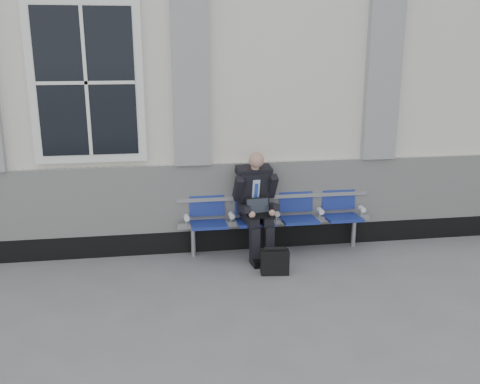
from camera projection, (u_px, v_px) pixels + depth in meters
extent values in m
plane|color=slate|center=(52.00, 312.00, 5.58)|extent=(70.00, 70.00, 0.00)
cube|color=silver|center=(80.00, 83.00, 8.35)|extent=(14.00, 4.00, 4.20)
cube|color=black|center=(71.00, 247.00, 6.94)|extent=(14.00, 0.10, 0.30)
cube|color=silver|center=(67.00, 203.00, 6.77)|extent=(14.00, 0.08, 0.90)
cube|color=#919497|center=(190.00, 69.00, 6.55)|extent=(0.45, 0.14, 2.40)
cube|color=#919497|center=(383.00, 68.00, 6.92)|extent=(0.45, 0.14, 2.40)
cube|color=white|center=(87.00, 82.00, 6.42)|extent=(1.35, 0.10, 1.95)
cube|color=black|center=(86.00, 83.00, 6.37)|extent=(1.15, 0.02, 1.75)
cube|color=#9EA0A3|center=(276.00, 221.00, 7.10)|extent=(2.60, 0.07, 0.07)
cube|color=#9EA0A3|center=(274.00, 196.00, 7.13)|extent=(2.60, 0.05, 0.05)
cylinder|color=#9EA0A3|center=(193.00, 242.00, 7.00)|extent=(0.06, 0.06, 0.39)
cylinder|color=#9EA0A3|center=(354.00, 233.00, 7.33)|extent=(0.06, 0.06, 0.39)
cube|color=navy|center=(209.00, 225.00, 6.88)|extent=(0.46, 0.42, 0.07)
cube|color=navy|center=(207.00, 201.00, 7.01)|extent=(0.46, 0.10, 0.40)
cube|color=navy|center=(254.00, 222.00, 6.97)|extent=(0.46, 0.42, 0.07)
cube|color=navy|center=(252.00, 199.00, 7.10)|extent=(0.46, 0.10, 0.40)
cube|color=navy|center=(299.00, 220.00, 7.06)|extent=(0.46, 0.42, 0.07)
cube|color=navy|center=(296.00, 197.00, 7.19)|extent=(0.46, 0.10, 0.40)
cube|color=navy|center=(342.00, 218.00, 7.15)|extent=(0.46, 0.42, 0.07)
cube|color=navy|center=(338.00, 195.00, 7.28)|extent=(0.46, 0.10, 0.40)
cylinder|color=white|center=(187.00, 218.00, 6.84)|extent=(0.07, 0.12, 0.07)
cylinder|color=white|center=(231.00, 215.00, 6.93)|extent=(0.07, 0.12, 0.07)
cylinder|color=white|center=(277.00, 213.00, 7.02)|extent=(0.07, 0.12, 0.07)
cylinder|color=white|center=(321.00, 211.00, 7.11)|extent=(0.07, 0.12, 0.07)
cylinder|color=white|center=(362.00, 209.00, 7.20)|extent=(0.07, 0.12, 0.07)
cube|color=black|center=(256.00, 262.00, 6.73)|extent=(0.13, 0.25, 0.08)
cube|color=black|center=(270.00, 261.00, 6.78)|extent=(0.13, 0.25, 0.08)
cube|color=black|center=(255.00, 245.00, 6.73)|extent=(0.13, 0.13, 0.47)
cube|color=black|center=(269.00, 244.00, 6.78)|extent=(0.13, 0.13, 0.47)
cube|color=black|center=(250.00, 219.00, 6.85)|extent=(0.18, 0.43, 0.13)
cube|color=black|center=(264.00, 217.00, 6.89)|extent=(0.18, 0.43, 0.13)
cube|color=black|center=(253.00, 191.00, 6.96)|extent=(0.43, 0.36, 0.59)
cube|color=#C1D8FD|center=(256.00, 192.00, 6.85)|extent=(0.10, 0.10, 0.33)
cube|color=blue|center=(256.00, 194.00, 6.85)|extent=(0.05, 0.08, 0.28)
cube|color=black|center=(254.00, 171.00, 6.86)|extent=(0.47, 0.27, 0.13)
cylinder|color=tan|center=(255.00, 166.00, 6.80)|extent=(0.10, 0.10, 0.09)
sphere|color=tan|center=(256.00, 160.00, 6.72)|extent=(0.20, 0.20, 0.20)
cube|color=black|center=(238.00, 189.00, 6.80)|extent=(0.12, 0.28, 0.35)
cube|color=black|center=(272.00, 186.00, 6.91)|extent=(0.12, 0.28, 0.35)
cube|color=black|center=(245.00, 209.00, 6.71)|extent=(0.12, 0.30, 0.13)
cube|color=black|center=(273.00, 207.00, 6.80)|extent=(0.12, 0.30, 0.13)
sphere|color=tan|center=(252.00, 215.00, 6.61)|extent=(0.08, 0.08, 0.08)
sphere|color=tan|center=(272.00, 213.00, 6.68)|extent=(0.08, 0.08, 0.08)
cube|color=black|center=(260.00, 215.00, 6.73)|extent=(0.33, 0.25, 0.02)
cube|color=black|center=(258.00, 206.00, 6.80)|extent=(0.32, 0.12, 0.20)
cube|color=black|center=(258.00, 206.00, 6.80)|extent=(0.29, 0.10, 0.17)
cube|color=black|center=(275.00, 262.00, 6.45)|extent=(0.35, 0.18, 0.30)
cylinder|color=black|center=(275.00, 249.00, 6.41)|extent=(0.27, 0.08, 0.05)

